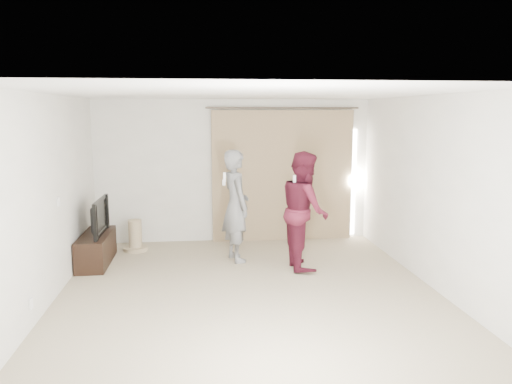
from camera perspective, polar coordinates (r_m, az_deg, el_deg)
floor at (r=6.79m, az=-0.82°, el=-11.30°), size 5.50×5.50×0.00m
wall_back at (r=9.17m, az=-2.57°, el=2.43°), size 5.00×0.04×2.60m
wall_left at (r=6.69m, az=-22.69°, el=-0.80°), size 0.04×5.50×2.60m
ceiling at (r=6.37m, az=-0.88°, el=11.20°), size 5.00×5.50×0.01m
curtain at (r=9.22m, az=3.14°, el=1.86°), size 2.80×0.11×2.46m
tv_console at (r=8.30m, az=-17.79°, el=-6.20°), size 0.43×1.23×0.47m
tv at (r=8.18m, az=-17.96°, el=-2.69°), size 0.14×0.98×0.56m
scratching_post at (r=8.86m, az=-13.63°, el=-5.17°), size 0.41×0.41×0.54m
person_man at (r=7.95m, az=-2.33°, el=-1.56°), size 0.60×0.75×1.79m
person_woman at (r=7.62m, az=5.56°, el=-2.05°), size 0.71×0.89×1.79m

